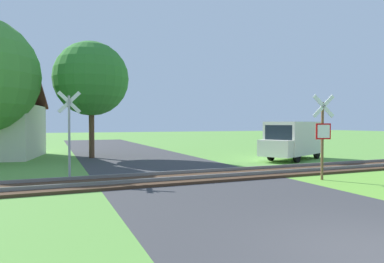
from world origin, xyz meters
TOP-DOWN VIEW (x-y plane):
  - road_asphalt at (0.00, 2.00)m, footprint 7.08×80.00m
  - rail_track at (0.00, 8.51)m, footprint 60.00×2.60m
  - stop_sign_near at (4.48, 6.23)m, footprint 0.86×0.22m
  - crossing_sign_far at (-4.34, 10.19)m, footprint 0.87×0.20m
  - tree_center at (-2.66, 18.17)m, footprint 4.56×4.56m
  - mail_truck at (8.18, 12.49)m, footprint 5.21×3.85m

SIDE VIEW (x-z plane):
  - road_asphalt at x=0.00m, z-range 0.00..0.01m
  - rail_track at x=0.00m, z-range -0.05..0.17m
  - mail_truck at x=8.18m, z-range 0.12..2.36m
  - stop_sign_near at x=4.48m, z-range 0.19..3.41m
  - crossing_sign_far at x=-4.34m, z-range 0.26..3.66m
  - tree_center at x=-2.66m, z-range 1.30..8.48m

